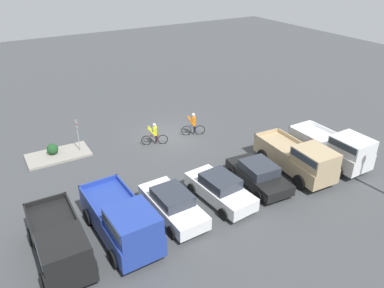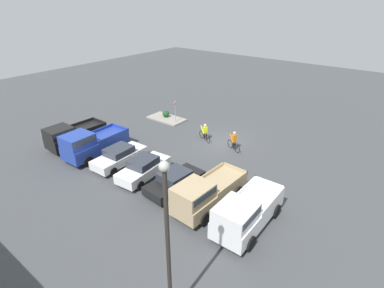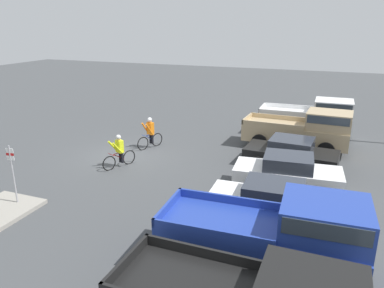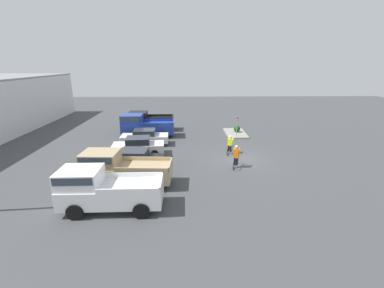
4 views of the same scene
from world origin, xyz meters
name	(u,v)px [view 2 (image 2 of 4)]	position (x,y,z in m)	size (l,w,h in m)	color
ground_plane	(222,142)	(0.00, 0.00, 0.00)	(80.00, 80.00, 0.00)	#424447
pickup_truck_0	(245,213)	(-7.11, 8.78, 1.17)	(2.25, 5.28, 2.27)	white
pickup_truck_1	(205,193)	(-4.28, 8.62, 1.14)	(2.38, 5.57, 2.20)	tan
sedan_0	(175,181)	(-1.51, 8.24, 0.69)	(2.25, 4.39, 1.39)	black
sedan_1	(144,168)	(1.29, 8.43, 0.76)	(2.17, 4.39, 1.53)	white
sedan_2	(119,156)	(4.09, 8.32, 0.74)	(2.05, 4.46, 1.47)	white
pickup_truck_2	(91,143)	(6.87, 8.85, 1.21)	(2.44, 5.45, 2.36)	#233D9E
pickup_truck_3	(73,135)	(9.70, 8.74, 1.11)	(2.26, 5.01, 2.13)	black
cyclist_0	(205,132)	(1.47, 0.66, 0.79)	(1.72, 0.78, 1.62)	black
cyclist_1	(234,141)	(-1.61, 0.72, 0.85)	(1.63, 0.74, 1.73)	black
fire_lane_sign	(175,110)	(6.29, -0.83, 1.44)	(0.07, 0.30, 2.38)	#9E9EA3
lamppost	(168,237)	(-7.26, 15.13, 4.25)	(0.36, 0.36, 7.31)	#2D2823
curb_island	(167,119)	(7.70, -1.02, 0.07)	(3.98, 2.15, 0.15)	gray
shrub	(166,114)	(7.97, -1.21, 0.51)	(0.73, 0.73, 0.73)	#1E4C23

